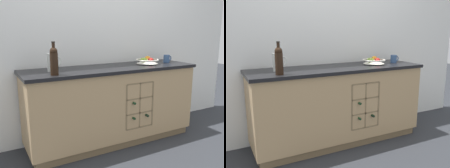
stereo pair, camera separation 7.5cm
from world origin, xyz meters
TOP-DOWN VIEW (x-y plane):
  - ground_plane at (0.00, 0.00)m, footprint 14.00×14.00m
  - back_wall at (0.00, 0.35)m, footprint 4.40×0.06m
  - kitchen_island at (0.00, -0.00)m, footprint 2.02×0.62m
  - fruit_bowl at (0.50, 0.01)m, footprint 0.28×0.28m
  - white_pitcher at (-0.68, 0.02)m, footprint 0.15×0.10m
  - ceramic_mug at (0.80, -0.00)m, footprint 0.12×0.08m
  - standing_wine_bottle at (-0.71, -0.18)m, footprint 0.08×0.08m

SIDE VIEW (x-z plane):
  - ground_plane at x=0.00m, z-range 0.00..0.00m
  - kitchen_island at x=0.00m, z-range 0.01..0.91m
  - fruit_bowl at x=0.50m, z-range 0.89..0.99m
  - ceramic_mug at x=0.80m, z-range 0.90..1.00m
  - white_pitcher at x=-0.68m, z-range 0.90..1.09m
  - standing_wine_bottle at x=-0.71m, z-range 0.88..1.19m
  - back_wall at x=0.00m, z-range 0.00..2.55m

